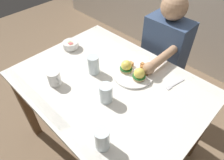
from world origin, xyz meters
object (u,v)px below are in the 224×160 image
(fork, at_px, (174,85))
(water_glass_near, at_px, (106,94))
(coffee_mug, at_px, (54,78))
(water_glass_extra, at_px, (102,140))
(eggs_benedict_plate, at_px, (133,72))
(water_glass_far, at_px, (94,66))
(diner_person, at_px, (162,55))
(fruit_bowl, at_px, (71,45))
(dining_table, at_px, (109,94))

(fork, relative_size, water_glass_near, 1.32)
(coffee_mug, xyz_separation_m, water_glass_extra, (0.52, -0.09, 0.01))
(eggs_benedict_plate, bearing_deg, water_glass_extra, -65.82)
(fork, xyz_separation_m, water_glass_far, (-0.45, -0.27, 0.05))
(fork, bearing_deg, water_glass_far, -149.37)
(water_glass_far, relative_size, water_glass_extra, 1.01)
(water_glass_near, xyz_separation_m, water_glass_extra, (0.20, -0.22, 0.00))
(water_glass_extra, bearing_deg, eggs_benedict_plate, 114.18)
(water_glass_near, xyz_separation_m, diner_person, (-0.07, 0.72, -0.14))
(water_glass_far, bearing_deg, fork, 30.63)
(eggs_benedict_plate, distance_m, coffee_mug, 0.51)
(water_glass_extra, bearing_deg, fruit_bowl, 152.73)
(fruit_bowl, distance_m, diner_person, 0.74)
(eggs_benedict_plate, height_order, water_glass_extra, water_glass_extra)
(eggs_benedict_plate, bearing_deg, coffee_mug, -126.50)
(dining_table, bearing_deg, water_glass_near, -52.18)
(water_glass_near, relative_size, water_glass_extra, 0.93)
(water_glass_far, bearing_deg, fruit_bowl, 169.86)
(eggs_benedict_plate, bearing_deg, dining_table, -112.02)
(eggs_benedict_plate, height_order, fork, eggs_benedict_plate)
(coffee_mug, bearing_deg, water_glass_near, 21.86)
(dining_table, xyz_separation_m, eggs_benedict_plate, (0.07, 0.16, 0.13))
(water_glass_near, distance_m, water_glass_far, 0.26)
(fruit_bowl, height_order, fork, fruit_bowl)
(dining_table, distance_m, water_glass_far, 0.22)
(dining_table, relative_size, diner_person, 1.05)
(water_glass_near, bearing_deg, dining_table, 127.82)
(eggs_benedict_plate, distance_m, water_glass_far, 0.26)
(fruit_bowl, xyz_separation_m, coffee_mug, (0.25, -0.31, 0.02))
(eggs_benedict_plate, height_order, water_glass_far, water_glass_far)
(coffee_mug, height_order, diner_person, diner_person)
(fruit_bowl, height_order, water_glass_near, water_glass_near)
(fork, xyz_separation_m, water_glass_extra, (-0.02, -0.60, 0.05))
(dining_table, height_order, water_glass_extra, water_glass_extra)
(fruit_bowl, height_order, coffee_mug, coffee_mug)
(eggs_benedict_plate, bearing_deg, water_glass_near, -84.99)
(water_glass_near, relative_size, water_glass_far, 0.92)
(fork, height_order, diner_person, diner_person)
(dining_table, height_order, water_glass_far, water_glass_far)
(coffee_mug, height_order, fork, coffee_mug)
(fruit_bowl, height_order, water_glass_extra, water_glass_extra)
(coffee_mug, relative_size, water_glass_extra, 0.88)
(dining_table, height_order, fork, fork)
(coffee_mug, relative_size, water_glass_near, 0.95)
(water_glass_far, xyz_separation_m, water_glass_extra, (0.43, -0.34, 0.00))
(eggs_benedict_plate, bearing_deg, water_glass_far, -143.25)
(fork, bearing_deg, coffee_mug, -136.43)
(dining_table, distance_m, fork, 0.43)
(coffee_mug, relative_size, fork, 0.72)
(fruit_bowl, relative_size, diner_person, 0.11)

